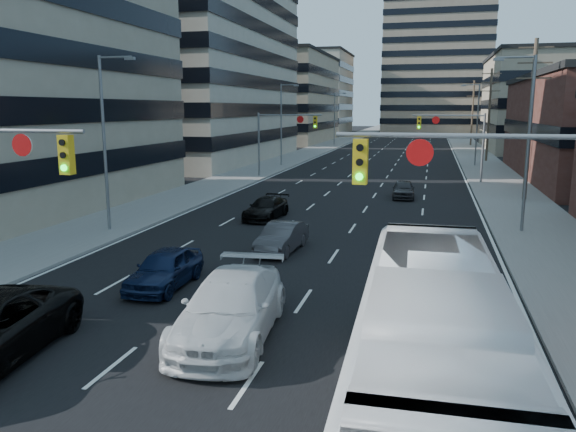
# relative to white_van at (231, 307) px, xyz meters

# --- Properties ---
(road_surface) EXTENTS (18.00, 300.00, 0.02)m
(road_surface) POSITION_rel_white_van_xyz_m (-0.45, 121.39, -0.87)
(road_surface) COLOR black
(road_surface) RESTS_ON ground
(sidewalk_left) EXTENTS (5.00, 300.00, 0.15)m
(sidewalk_left) POSITION_rel_white_van_xyz_m (-11.95, 121.39, -0.81)
(sidewalk_left) COLOR slate
(sidewalk_left) RESTS_ON ground
(sidewalk_right) EXTENTS (5.00, 300.00, 0.15)m
(sidewalk_right) POSITION_rel_white_van_xyz_m (11.05, 121.39, -0.81)
(sidewalk_right) COLOR slate
(sidewalk_right) RESTS_ON ground
(office_left_mid) EXTENTS (26.00, 34.00, 28.00)m
(office_left_mid) POSITION_rel_white_van_xyz_m (-27.45, 51.39, 13.12)
(office_left_mid) COLOR #ADA089
(office_left_mid) RESTS_ON ground
(office_left_far) EXTENTS (20.00, 30.00, 16.00)m
(office_left_far) POSITION_rel_white_van_xyz_m (-24.45, 91.39, 7.12)
(office_left_far) COLOR gray
(office_left_far) RESTS_ON ground
(office_right_far) EXTENTS (22.00, 28.00, 14.00)m
(office_right_far) POSITION_rel_white_van_xyz_m (24.55, 79.39, 6.12)
(office_right_far) COLOR gray
(office_right_far) RESTS_ON ground
(apartment_tower) EXTENTS (26.00, 26.00, 58.00)m
(apartment_tower) POSITION_rel_white_van_xyz_m (5.55, 141.39, 28.12)
(apartment_tower) COLOR gray
(apartment_tower) RESTS_ON ground
(bg_block_left) EXTENTS (24.00, 24.00, 20.00)m
(bg_block_left) POSITION_rel_white_van_xyz_m (-28.45, 131.39, 9.12)
(bg_block_left) COLOR #ADA089
(bg_block_left) RESTS_ON ground
(bg_block_right) EXTENTS (22.00, 22.00, 12.00)m
(bg_block_right) POSITION_rel_white_van_xyz_m (31.55, 121.39, 5.12)
(bg_block_right) COLOR gray
(bg_block_right) RESTS_ON ground
(signal_near_right) EXTENTS (6.59, 0.33, 6.00)m
(signal_near_right) POSITION_rel_white_van_xyz_m (7.01, -0.61, 3.45)
(signal_near_right) COLOR slate
(signal_near_right) RESTS_ON ground
(signal_far_left) EXTENTS (6.09, 0.33, 6.00)m
(signal_far_left) POSITION_rel_white_van_xyz_m (-8.13, 36.39, 3.42)
(signal_far_left) COLOR slate
(signal_far_left) RESTS_ON ground
(signal_far_right) EXTENTS (6.09, 0.33, 6.00)m
(signal_far_right) POSITION_rel_white_van_xyz_m (7.23, 36.39, 3.42)
(signal_far_right) COLOR slate
(signal_far_right) RESTS_ON ground
(utility_pole_block) EXTENTS (2.20, 0.28, 11.00)m
(utility_pole_block) POSITION_rel_white_van_xyz_m (11.75, 27.39, 4.90)
(utility_pole_block) COLOR #4C3D2D
(utility_pole_block) RESTS_ON ground
(utility_pole_midblock) EXTENTS (2.20, 0.28, 11.00)m
(utility_pole_midblock) POSITION_rel_white_van_xyz_m (11.75, 57.39, 4.90)
(utility_pole_midblock) COLOR #4C3D2D
(utility_pole_midblock) RESTS_ON ground
(utility_pole_distant) EXTENTS (2.20, 0.28, 11.00)m
(utility_pole_distant) POSITION_rel_white_van_xyz_m (11.75, 87.39, 4.90)
(utility_pole_distant) COLOR #4C3D2D
(utility_pole_distant) RESTS_ON ground
(streetlight_left_near) EXTENTS (2.03, 0.22, 9.00)m
(streetlight_left_near) POSITION_rel_white_van_xyz_m (-10.79, 11.39, 4.17)
(streetlight_left_near) COLOR slate
(streetlight_left_near) RESTS_ON ground
(streetlight_left_mid) EXTENTS (2.03, 0.22, 9.00)m
(streetlight_left_mid) POSITION_rel_white_van_xyz_m (-10.79, 46.39, 4.17)
(streetlight_left_mid) COLOR slate
(streetlight_left_mid) RESTS_ON ground
(streetlight_left_far) EXTENTS (2.03, 0.22, 9.00)m
(streetlight_left_far) POSITION_rel_white_van_xyz_m (-10.79, 81.39, 4.17)
(streetlight_left_far) COLOR slate
(streetlight_left_far) RESTS_ON ground
(streetlight_right_near) EXTENTS (2.03, 0.22, 9.00)m
(streetlight_right_near) POSITION_rel_white_van_xyz_m (9.89, 16.39, 4.17)
(streetlight_right_near) COLOR slate
(streetlight_right_near) RESTS_ON ground
(streetlight_right_far) EXTENTS (2.03, 0.22, 9.00)m
(streetlight_right_far) POSITION_rel_white_van_xyz_m (9.89, 51.39, 4.17)
(streetlight_right_far) COLOR slate
(streetlight_right_far) RESTS_ON ground
(white_van) EXTENTS (3.02, 6.27, 1.76)m
(white_van) POSITION_rel_white_van_xyz_m (0.00, 0.00, 0.00)
(white_van) COLOR silver
(white_van) RESTS_ON ground
(transit_bus) EXTENTS (3.16, 12.12, 3.35)m
(transit_bus) POSITION_rel_white_van_xyz_m (5.55, -3.65, 0.80)
(transit_bus) COLOR white
(transit_bus) RESTS_ON ground
(sedan_blue) EXTENTS (1.73, 4.17, 1.41)m
(sedan_blue) POSITION_rel_white_van_xyz_m (-3.87, 3.63, -0.17)
(sedan_blue) COLOR #0E1A38
(sedan_blue) RESTS_ON ground
(sedan_grey_center) EXTENTS (1.70, 4.07, 1.31)m
(sedan_grey_center) POSITION_rel_white_van_xyz_m (-1.09, 9.67, -0.22)
(sedan_grey_center) COLOR #3A393C
(sedan_grey_center) RESTS_ON ground
(sedan_black_far) EXTENTS (2.07, 4.42, 1.25)m
(sedan_black_far) POSITION_rel_white_van_xyz_m (-3.98, 16.92, -0.26)
(sedan_black_far) COLOR black
(sedan_black_far) RESTS_ON ground
(sedan_grey_right) EXTENTS (1.72, 3.89, 1.30)m
(sedan_grey_right) POSITION_rel_white_van_xyz_m (3.47, 26.77, -0.23)
(sedan_grey_right) COLOR #2C2C2E
(sedan_grey_right) RESTS_ON ground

